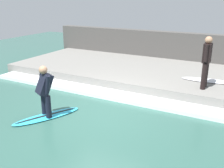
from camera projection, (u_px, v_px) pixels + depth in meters
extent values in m
plane|color=#2D564C|center=(101.00, 113.00, 7.76)|extent=(28.00, 28.00, 0.00)
cube|color=slate|center=(148.00, 74.00, 10.93)|extent=(4.40, 11.59, 0.42)
cube|color=#474442|center=(166.00, 49.00, 12.79)|extent=(0.50, 12.17, 1.68)
cube|color=silver|center=(121.00, 96.00, 8.84)|extent=(0.72, 11.01, 0.13)
ellipsoid|color=#2DADD1|center=(47.00, 116.00, 7.47)|extent=(1.99, 1.30, 0.06)
ellipsoid|color=black|center=(47.00, 115.00, 7.46)|extent=(1.68, 0.88, 0.01)
cylinder|color=black|center=(48.00, 107.00, 7.24)|extent=(0.16, 0.16, 0.63)
cylinder|color=black|center=(44.00, 103.00, 7.47)|extent=(0.16, 0.16, 0.63)
cube|color=black|center=(44.00, 84.00, 7.16)|extent=(0.57, 0.55, 0.64)
sphere|color=#A87A5B|center=(43.00, 70.00, 7.03)|extent=(0.23, 0.23, 0.23)
cylinder|color=black|center=(48.00, 85.00, 6.98)|extent=(0.11, 0.21, 0.54)
cylinder|color=black|center=(41.00, 81.00, 7.32)|extent=(0.11, 0.21, 0.54)
cylinder|color=black|center=(205.00, 74.00, 8.61)|extent=(0.16, 0.16, 0.86)
cylinder|color=black|center=(204.00, 76.00, 8.35)|extent=(0.16, 0.16, 0.86)
cube|color=black|center=(207.00, 53.00, 8.25)|extent=(0.40, 0.24, 0.61)
sphere|color=#A87A5B|center=(209.00, 40.00, 8.12)|extent=(0.23, 0.23, 0.23)
cylinder|color=black|center=(209.00, 51.00, 8.42)|extent=(0.11, 0.12, 0.54)
cylinder|color=black|center=(206.00, 53.00, 8.04)|extent=(0.11, 0.12, 0.54)
ellipsoid|color=silver|center=(208.00, 80.00, 9.27)|extent=(0.66, 1.83, 0.06)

